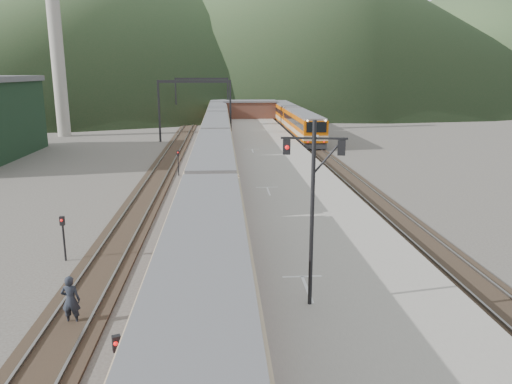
{
  "coord_description": "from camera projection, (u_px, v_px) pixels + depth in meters",
  "views": [
    {
      "loc": [
        0.67,
        -11.38,
        9.06
      ],
      "look_at": [
        2.65,
        17.7,
        2.0
      ],
      "focal_mm": 35.0,
      "sensor_mm": 36.0,
      "label": 1
    }
  ],
  "objects": [
    {
      "name": "track_main",
      "position": [
        216.0,
        160.0,
        51.89
      ],
      "size": [
        2.6,
        200.0,
        0.23
      ],
      "color": "black",
      "rests_on": "ground"
    },
    {
      "name": "smokestack",
      "position": [
        55.0,
        27.0,
        68.26
      ],
      "size": [
        1.8,
        1.8,
        30.0
      ],
      "primitive_type": "cylinder",
      "color": "#9E998E",
      "rests_on": "ground"
    },
    {
      "name": "platform",
      "position": [
        272.0,
        159.0,
        50.22
      ],
      "size": [
        8.0,
        100.0,
        1.0
      ],
      "primitive_type": "cube",
      "color": "gray",
      "rests_on": "ground"
    },
    {
      "name": "gantry_near",
      "position": [
        195.0,
        99.0,
        64.95
      ],
      "size": [
        9.55,
        0.25,
        8.0
      ],
      "color": "black",
      "rests_on": "ground"
    },
    {
      "name": "short_signal_a",
      "position": [
        118.0,
        363.0,
        13.34
      ],
      "size": [
        0.26,
        0.23,
        2.27
      ],
      "color": "black",
      "rests_on": "ground"
    },
    {
      "name": "signal_mast",
      "position": [
        313.0,
        195.0,
        16.84
      ],
      "size": [
        2.18,
        0.52,
        6.52
      ],
      "color": "black",
      "rests_on": "platform"
    },
    {
      "name": "gantry_far",
      "position": [
        202.0,
        91.0,
        89.19
      ],
      "size": [
        9.55,
        0.25,
        8.0
      ],
      "color": "black",
      "rests_on": "ground"
    },
    {
      "name": "hill_b",
      "position": [
        284.0,
        8.0,
        229.3
      ],
      "size": [
        220.0,
        220.0,
        75.0
      ],
      "primitive_type": "cone",
      "color": "#304E2B",
      "rests_on": "ground"
    },
    {
      "name": "short_signal_b",
      "position": [
        178.0,
        159.0,
        44.23
      ],
      "size": [
        0.23,
        0.18,
        2.27
      ],
      "color": "black",
      "rests_on": "ground"
    },
    {
      "name": "short_signal_c",
      "position": [
        63.0,
        232.0,
        24.18
      ],
      "size": [
        0.22,
        0.16,
        2.27
      ],
      "color": "black",
      "rests_on": "ground"
    },
    {
      "name": "hill_a",
      "position": [
        112.0,
        14.0,
        187.67
      ],
      "size": [
        180.0,
        180.0,
        60.0
      ],
      "primitive_type": "cone",
      "color": "#304E2B",
      "rests_on": "ground"
    },
    {
      "name": "station_shed",
      "position": [
        250.0,
        109.0,
        88.52
      ],
      "size": [
        9.4,
        4.4,
        3.1
      ],
      "color": "#553126",
      "rests_on": "platform"
    },
    {
      "name": "worker",
      "position": [
        71.0,
        300.0,
        18.18
      ],
      "size": [
        0.71,
        0.48,
        1.88
      ],
      "primitive_type": "imported",
      "rotation": [
        0.0,
        0.0,
        3.09
      ],
      "color": "#1F232D",
      "rests_on": "ground"
    },
    {
      "name": "hill_c",
      "position": [
        471.0,
        34.0,
        218.11
      ],
      "size": [
        160.0,
        160.0,
        50.0
      ],
      "primitive_type": "cone",
      "color": "#304E2B",
      "rests_on": "ground"
    },
    {
      "name": "second_train",
      "position": [
        293.0,
        119.0,
        76.38
      ],
      "size": [
        2.86,
        38.96,
        3.49
      ],
      "color": "#B94D01",
      "rests_on": "track_second"
    },
    {
      "name": "track_far",
      "position": [
        168.0,
        161.0,
        51.56
      ],
      "size": [
        2.6,
        200.0,
        0.23
      ],
      "color": "black",
      "rests_on": "ground"
    },
    {
      "name": "track_second",
      "position": [
        325.0,
        159.0,
        52.65
      ],
      "size": [
        2.6,
        200.0,
        0.23
      ],
      "color": "black",
      "rests_on": "ground"
    },
    {
      "name": "main_train",
      "position": [
        216.0,
        132.0,
        58.51
      ],
      "size": [
        3.12,
        106.84,
        3.81
      ],
      "color": "tan",
      "rests_on": "track_main"
    }
  ]
}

